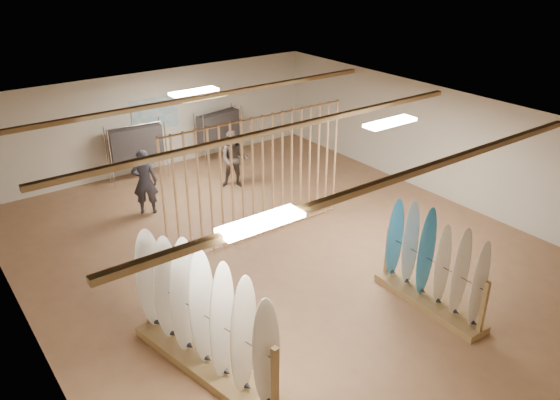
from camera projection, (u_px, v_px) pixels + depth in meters
floor at (280, 250)px, 11.73m from camera, size 12.00×12.00×0.00m
ceiling at (280, 125)px, 10.53m from camera, size 12.00×12.00×0.00m
wall_back at (155, 120)px, 15.50m from camera, size 12.00×0.00×12.00m
wall_left at (21, 270)px, 8.46m from camera, size 0.00×12.00×12.00m
wall_right at (439, 143)px, 13.80m from camera, size 0.00×12.00×12.00m
ceiling_slats at (280, 129)px, 10.56m from camera, size 9.50×6.12×0.10m
light_panels at (280, 128)px, 10.55m from camera, size 1.20×0.35×0.06m
bamboo_partition at (258, 179)px, 11.71m from camera, size 4.45×0.05×2.78m
poster at (155, 114)px, 15.40m from camera, size 1.40×0.03×0.90m
rack_left at (204, 332)px, 8.17m from camera, size 1.16×3.04×2.09m
rack_right at (432, 276)px, 9.71m from camera, size 0.58×2.30×1.85m
clothing_rack_a at (136, 144)px, 14.73m from camera, size 1.51×0.51×1.63m
clothing_rack_b at (218, 127)px, 16.13m from camera, size 1.45×0.63×1.58m
shopper_a at (144, 178)px, 12.97m from camera, size 0.81×0.73×1.85m
shopper_b at (234, 156)px, 14.39m from camera, size 1.09×1.05×1.77m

